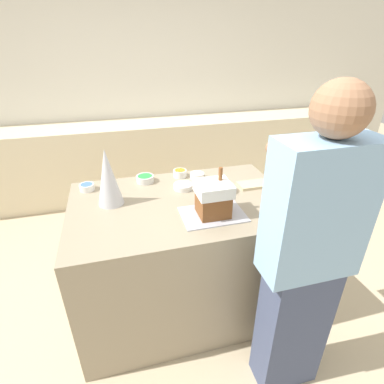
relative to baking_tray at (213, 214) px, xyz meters
The scene contains 15 objects.
ground_plane 0.95m from the baking_tray, 124.49° to the left, with size 12.00×12.00×0.00m, color #C6B28E.
wall_back 2.60m from the baking_tray, 93.31° to the left, with size 8.00×0.05×2.60m.
back_cabinet_block 2.29m from the baking_tray, 93.78° to the left, with size 6.00×0.60×0.93m.
kitchen_island 0.53m from the baking_tray, 124.49° to the left, with size 1.46×0.96×0.91m.
baking_tray is the anchor object (origin of this frame).
gingerbread_house 0.12m from the baking_tray, 31.09° to the left, with size 0.20×0.19×0.29m.
decorative_tree 0.70m from the baking_tray, 152.58° to the left, with size 0.17×0.17×0.38m.
candy_bowl_front_corner 0.54m from the baking_tray, 84.33° to the left, with size 0.11×0.11×0.04m.
candy_bowl_center_rear 0.94m from the baking_tray, 144.11° to the left, with size 0.10×0.10×0.05m.
candy_bowl_beside_tree 0.67m from the baking_tray, 120.54° to the left, with size 0.13×0.13×0.05m.
candy_bowl_far_right 0.61m from the baking_tray, 96.36° to the left, with size 0.10×0.10×0.05m.
candy_bowl_near_tray_right 0.40m from the baking_tray, 103.28° to the left, with size 0.14×0.14×0.04m.
candy_bowl_near_tray_left 0.33m from the baking_tray, 57.59° to the left, with size 0.13×0.13×0.05m.
cookbook 0.51m from the baking_tray, 36.47° to the left, with size 0.22×0.13×0.02m.
person 0.60m from the baking_tray, 58.19° to the right, with size 0.46×0.58×1.76m.
Camera 1 is at (-0.38, -1.70, 1.89)m, focal length 28.00 mm.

